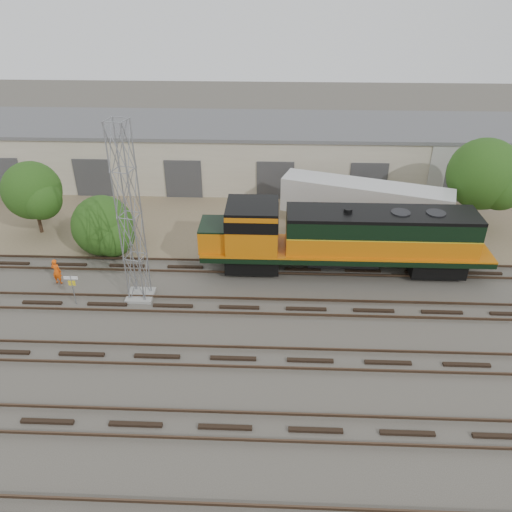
{
  "coord_description": "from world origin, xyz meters",
  "views": [
    {
      "loc": [
        1.99,
        -22.71,
        17.71
      ],
      "look_at": [
        0.9,
        4.0,
        2.2
      ],
      "focal_mm": 35.0,
      "sensor_mm": 36.0,
      "label": 1
    }
  ],
  "objects_px": {
    "locomotive": "(340,237)",
    "semi_trailer": "(369,202)",
    "signal_tower": "(130,219)",
    "worker": "(56,271)"
  },
  "relations": [
    {
      "from": "signal_tower",
      "to": "worker",
      "type": "xyz_separation_m",
      "value": [
        -5.67,
        1.33,
        -4.45
      ]
    },
    {
      "from": "locomotive",
      "to": "worker",
      "type": "bearing_deg",
      "value": -173.08
    },
    {
      "from": "locomotive",
      "to": "worker",
      "type": "distance_m",
      "value": 18.35
    },
    {
      "from": "locomotive",
      "to": "semi_trailer",
      "type": "bearing_deg",
      "value": 65.27
    },
    {
      "from": "semi_trailer",
      "to": "worker",
      "type": "bearing_deg",
      "value": -140.49
    },
    {
      "from": "signal_tower",
      "to": "semi_trailer",
      "type": "bearing_deg",
      "value": 32.08
    },
    {
      "from": "locomotive",
      "to": "worker",
      "type": "height_order",
      "value": "locomotive"
    },
    {
      "from": "semi_trailer",
      "to": "signal_tower",
      "type": "bearing_deg",
      "value": -129.88
    },
    {
      "from": "signal_tower",
      "to": "semi_trailer",
      "type": "distance_m",
      "value": 18.23
    },
    {
      "from": "locomotive",
      "to": "semi_trailer",
      "type": "distance_m",
      "value": 6.63
    }
  ]
}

